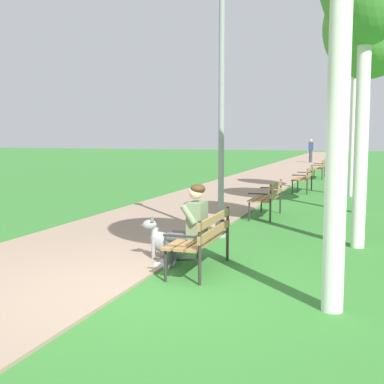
% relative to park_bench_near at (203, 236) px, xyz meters
% --- Properties ---
extents(ground_plane, '(120.00, 120.00, 0.00)m').
position_rel_park_bench_near_xyz_m(ground_plane, '(-0.34, -1.19, -0.51)').
color(ground_plane, '#33752D').
extents(paved_path, '(3.35, 60.00, 0.04)m').
position_rel_park_bench_near_xyz_m(paved_path, '(-2.25, 22.81, -0.49)').
color(paved_path, gray).
rests_on(paved_path, ground).
extents(park_bench_near, '(0.55, 1.50, 0.85)m').
position_rel_park_bench_near_xyz_m(park_bench_near, '(0.00, 0.00, 0.00)').
color(park_bench_near, olive).
rests_on(park_bench_near, ground).
extents(park_bench_mid, '(0.55, 1.50, 0.85)m').
position_rel_park_bench_near_xyz_m(park_bench_mid, '(-0.02, 5.12, 0.00)').
color(park_bench_mid, olive).
rests_on(park_bench_mid, ground).
extents(park_bench_far, '(0.55, 1.50, 0.85)m').
position_rel_park_bench_near_xyz_m(park_bench_far, '(0.15, 10.85, 0.00)').
color(park_bench_far, olive).
rests_on(park_bench_far, ground).
extents(park_bench_furthest, '(0.55, 1.50, 0.85)m').
position_rel_park_bench_near_xyz_m(park_bench_furthest, '(0.14, 16.68, 0.00)').
color(park_bench_furthest, olive).
rests_on(park_bench_furthest, ground).
extents(person_seated_on_near_bench, '(0.74, 0.49, 1.25)m').
position_rel_park_bench_near_xyz_m(person_seated_on_near_bench, '(-0.21, 0.04, 0.17)').
color(person_seated_on_near_bench, '#4C4C51').
rests_on(person_seated_on_near_bench, ground).
extents(dog_grey, '(0.81, 0.43, 0.71)m').
position_rel_park_bench_near_xyz_m(dog_grey, '(-0.75, 0.40, -0.25)').
color(dog_grey, gray).
rests_on(dog_grey, ground).
extents(lamp_post_near, '(0.24, 0.24, 4.76)m').
position_rel_park_bench_near_xyz_m(lamp_post_near, '(-0.42, 2.44, 1.95)').
color(lamp_post_near, gray).
rests_on(lamp_post_near, ground).
extents(birch_tree_third, '(2.17, 2.25, 5.71)m').
position_rel_park_bench_near_xyz_m(birch_tree_third, '(2.10, 6.40, 3.96)').
color(birch_tree_third, silver).
rests_on(birch_tree_third, ground).
extents(birch_tree_fourth, '(1.45, 1.34, 6.26)m').
position_rel_park_bench_near_xyz_m(birch_tree_fourth, '(1.71, 10.06, 4.43)').
color(birch_tree_fourth, silver).
rests_on(birch_tree_fourth, ground).
extents(pedestrian_distant, '(0.32, 0.22, 1.65)m').
position_rel_park_bench_near_xyz_m(pedestrian_distant, '(-1.65, 29.88, 0.33)').
color(pedestrian_distant, '#383842').
rests_on(pedestrian_distant, ground).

